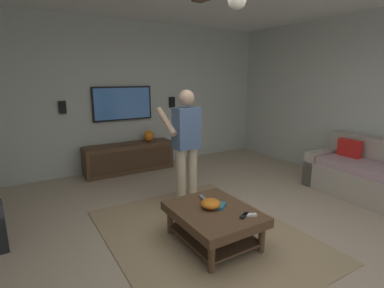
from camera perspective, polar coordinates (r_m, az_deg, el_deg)
name	(u,v)px	position (r m, az deg, el deg)	size (l,w,h in m)	color
ground_plane	(225,237)	(3.60, 6.31, -17.40)	(7.68, 7.68, 0.00)	tan
wall_back_tv	(125,97)	(6.02, -12.77, 8.89)	(0.10, 6.42, 2.85)	#B2B7AD
area_rug	(203,234)	(3.63, 2.19, -16.97)	(2.62, 2.06, 0.01)	#9E8460
couch	(375,179)	(5.24, 31.88, -5.70)	(1.93, 0.94, 0.87)	#A89E8E
coffee_table	(214,218)	(3.35, 4.18, -14.09)	(1.00, 0.80, 0.40)	#513823
media_console	(129,158)	(5.87, -12.00, -2.59)	(0.45, 1.70, 0.55)	#513823
tv	(123,103)	(5.92, -13.26, 7.63)	(0.05, 1.16, 0.65)	black
person_standing	(186,140)	(4.17, -1.18, 0.71)	(0.55, 0.56, 1.64)	#C6B793
bowl	(211,204)	(3.31, 3.64, -11.43)	(0.22, 0.22, 0.10)	orange
remote_white	(249,215)	(3.20, 11.01, -13.28)	(0.15, 0.04, 0.02)	white
remote_black	(244,215)	(3.18, 10.09, -13.41)	(0.15, 0.04, 0.02)	black
remote_grey	(202,198)	(3.56, 2.04, -10.30)	(0.15, 0.04, 0.02)	slate
book	(215,205)	(3.36, 4.41, -11.65)	(0.22, 0.16, 0.04)	teal
vase_round	(149,136)	(5.95, -8.31, 1.57)	(0.22, 0.22, 0.22)	orange
wall_speaker_left	(172,102)	(6.35, -3.91, 8.06)	(0.06, 0.12, 0.22)	black
wall_speaker_right	(62,107)	(5.69, -23.74, 6.52)	(0.06, 0.12, 0.22)	black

